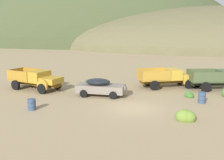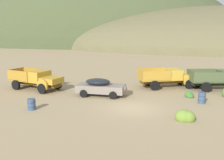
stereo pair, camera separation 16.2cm
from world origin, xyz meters
name	(u,v)px [view 2 (the right image)]	position (x,y,z in m)	size (l,w,h in m)	color
ground_plane	(133,108)	(0.00, 0.00, 0.00)	(300.00, 300.00, 0.00)	#998460
hill_distant	(90,44)	(-23.48, 81.76, 0.00)	(115.42, 58.53, 51.40)	#424C2D
hill_far_left	(216,47)	(21.60, 71.59, 0.00)	(105.34, 66.93, 25.86)	brown
truck_mustard	(39,80)	(-9.66, 4.64, 1.01)	(5.96, 3.85, 1.91)	#593D12
car_primer_gray	(102,87)	(-3.06, 3.28, 0.81)	(4.63, 2.21, 1.57)	slate
truck_faded_yellow	(171,77)	(3.30, 7.93, 1.02)	(6.32, 3.99, 1.91)	brown
oil_drum_foreground	(32,104)	(-7.47, -1.58, 0.42)	(0.63, 0.63, 0.84)	#384C6B
oil_drum_by_truck	(202,98)	(5.37, 2.22, 0.45)	(0.63, 0.63, 0.90)	#384C6B
bush_front_right	(91,83)	(-5.12, 7.50, 0.22)	(1.33, 1.08, 0.85)	#3D702D
bush_between_trucks	(185,117)	(3.58, -2.19, 0.26)	(1.32, 1.00, 0.96)	olive
bush_front_left	(189,95)	(4.63, 3.99, 0.16)	(0.79, 0.79, 0.67)	#3D702D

